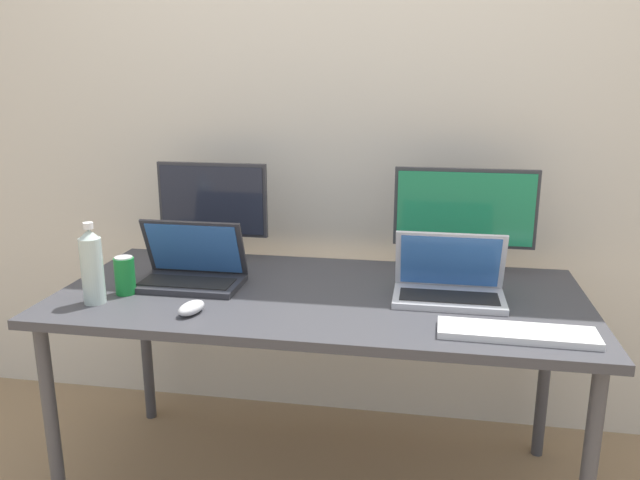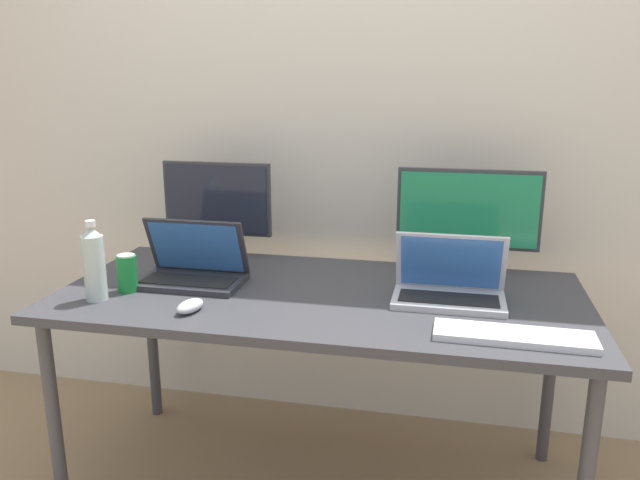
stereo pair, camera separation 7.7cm
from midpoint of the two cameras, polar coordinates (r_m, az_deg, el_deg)
wall_back at (r=2.54m, az=3.74°, el=11.69°), size 7.00×0.08×2.60m
work_desk at (r=2.10m, az=1.05°, el=-6.32°), size 1.73×0.80×0.74m
monitor_left at (r=2.43m, az=-8.47°, el=2.84°), size 0.43×0.21×0.38m
monitor_center at (r=2.27m, az=14.31°, el=1.94°), size 0.50×0.20×0.38m
laptop_silver at (r=2.19m, az=-10.56°, el=-2.54°), size 0.36×0.22×0.22m
laptop_secondary at (r=2.04m, az=12.79°, el=-4.06°), size 0.35×0.21×0.22m
keyboard_main at (r=1.81m, az=18.48°, el=-8.33°), size 0.43×0.13×0.02m
mouse_by_keyboard at (r=1.94m, az=-10.69°, el=-5.96°), size 0.08×0.12×0.04m
water_bottle at (r=2.09m, az=-18.97°, el=-2.08°), size 0.07×0.07×0.26m
soda_can_near_keyboard at (r=2.15m, az=-16.25°, el=-2.93°), size 0.07×0.07×0.13m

